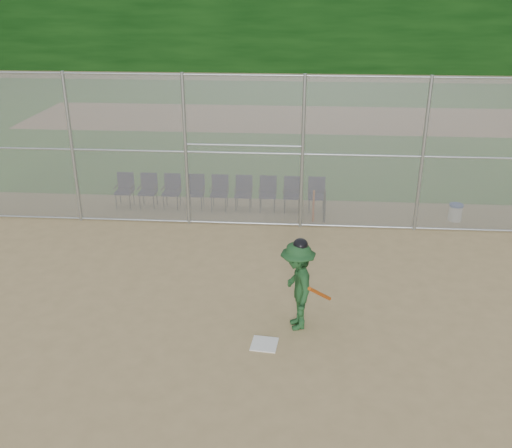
# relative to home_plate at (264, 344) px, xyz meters

# --- Properties ---
(ground) EXTENTS (100.00, 100.00, 0.00)m
(ground) POSITION_rel_home_plate_xyz_m (-0.37, 0.46, -0.01)
(ground) COLOR tan
(ground) RESTS_ON ground
(grass_strip) EXTENTS (100.00, 100.00, 0.00)m
(grass_strip) POSITION_rel_home_plate_xyz_m (-0.37, 18.46, -0.00)
(grass_strip) COLOR #2D691F
(grass_strip) RESTS_ON ground
(dirt_patch_far) EXTENTS (24.00, 24.00, 0.00)m
(dirt_patch_far) POSITION_rel_home_plate_xyz_m (-0.37, 18.46, -0.00)
(dirt_patch_far) COLOR tan
(dirt_patch_far) RESTS_ON ground
(backstop_fence) EXTENTS (16.09, 0.09, 4.00)m
(backstop_fence) POSITION_rel_home_plate_xyz_m (-0.37, 5.46, 2.06)
(backstop_fence) COLOR gray
(backstop_fence) RESTS_ON ground
(home_plate) EXTENTS (0.51, 0.51, 0.02)m
(home_plate) POSITION_rel_home_plate_xyz_m (0.00, 0.00, 0.00)
(home_plate) COLOR white
(home_plate) RESTS_ON ground
(batter_at_plate) EXTENTS (1.06, 1.33, 1.82)m
(batter_at_plate) POSITION_rel_home_plate_xyz_m (0.56, 0.65, 0.87)
(batter_at_plate) COLOR #1D4923
(batter_at_plate) RESTS_ON ground
(water_cooler) EXTENTS (0.37, 0.37, 0.47)m
(water_cooler) POSITION_rel_home_plate_xyz_m (4.85, 6.19, 0.23)
(water_cooler) COLOR white
(water_cooler) RESTS_ON ground
(spare_bats) EXTENTS (0.36, 0.26, 0.84)m
(spare_bats) POSITION_rel_home_plate_xyz_m (1.13, 5.90, 0.41)
(spare_bats) COLOR #D84C14
(spare_bats) RESTS_ON ground
(chair_0) EXTENTS (0.54, 0.52, 0.96)m
(chair_0) POSITION_rel_home_plate_xyz_m (-4.45, 6.56, 0.47)
(chair_0) COLOR #100E33
(chair_0) RESTS_ON ground
(chair_1) EXTENTS (0.54, 0.52, 0.96)m
(chair_1) POSITION_rel_home_plate_xyz_m (-3.76, 6.56, 0.47)
(chair_1) COLOR #100E33
(chair_1) RESTS_ON ground
(chair_2) EXTENTS (0.54, 0.52, 0.96)m
(chair_2) POSITION_rel_home_plate_xyz_m (-3.07, 6.56, 0.47)
(chair_2) COLOR #100E33
(chair_2) RESTS_ON ground
(chair_3) EXTENTS (0.54, 0.52, 0.96)m
(chair_3) POSITION_rel_home_plate_xyz_m (-2.38, 6.56, 0.47)
(chair_3) COLOR #100E33
(chair_3) RESTS_ON ground
(chair_4) EXTENTS (0.54, 0.52, 0.96)m
(chair_4) POSITION_rel_home_plate_xyz_m (-1.69, 6.56, 0.47)
(chair_4) COLOR #100E33
(chair_4) RESTS_ON ground
(chair_5) EXTENTS (0.54, 0.52, 0.96)m
(chair_5) POSITION_rel_home_plate_xyz_m (-1.00, 6.56, 0.47)
(chair_5) COLOR #100E33
(chair_5) RESTS_ON ground
(chair_6) EXTENTS (0.54, 0.52, 0.96)m
(chair_6) POSITION_rel_home_plate_xyz_m (-0.31, 6.56, 0.47)
(chair_6) COLOR #100E33
(chair_6) RESTS_ON ground
(chair_7) EXTENTS (0.54, 0.52, 0.96)m
(chair_7) POSITION_rel_home_plate_xyz_m (0.38, 6.56, 0.47)
(chair_7) COLOR #100E33
(chair_7) RESTS_ON ground
(chair_8) EXTENTS (0.54, 0.52, 0.96)m
(chair_8) POSITION_rel_home_plate_xyz_m (1.08, 6.56, 0.47)
(chair_8) COLOR #100E33
(chair_8) RESTS_ON ground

